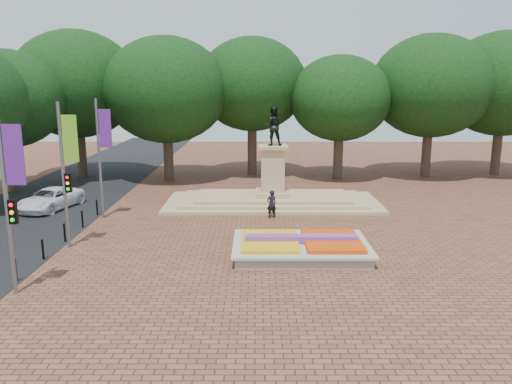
{
  "coord_description": "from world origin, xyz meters",
  "views": [
    {
      "loc": [
        -1.07,
        -24.19,
        7.76
      ],
      "look_at": [
        -1.09,
        1.58,
        2.2
      ],
      "focal_mm": 35.0,
      "sensor_mm": 36.0,
      "label": 1
    }
  ],
  "objects_px": {
    "monument": "(273,191)",
    "van": "(51,199)",
    "flower_bed": "(301,246)",
    "pedestrian": "(271,204)"
  },
  "relations": [
    {
      "from": "flower_bed",
      "to": "pedestrian",
      "type": "bearing_deg",
      "value": 100.48
    },
    {
      "from": "flower_bed",
      "to": "van",
      "type": "relative_size",
      "value": 1.32
    },
    {
      "from": "flower_bed",
      "to": "monument",
      "type": "distance_m",
      "value": 10.07
    },
    {
      "from": "van",
      "to": "pedestrian",
      "type": "relative_size",
      "value": 2.87
    },
    {
      "from": "flower_bed",
      "to": "pedestrian",
      "type": "height_order",
      "value": "pedestrian"
    },
    {
      "from": "monument",
      "to": "van",
      "type": "distance_m",
      "value": 14.21
    },
    {
      "from": "monument",
      "to": "van",
      "type": "bearing_deg",
      "value": -174.28
    },
    {
      "from": "monument",
      "to": "pedestrian",
      "type": "height_order",
      "value": "monument"
    },
    {
      "from": "monument",
      "to": "pedestrian",
      "type": "xyz_separation_m",
      "value": [
        -0.17,
        -3.5,
        -0.05
      ]
    },
    {
      "from": "van",
      "to": "pedestrian",
      "type": "bearing_deg",
      "value": 5.94
    }
  ]
}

